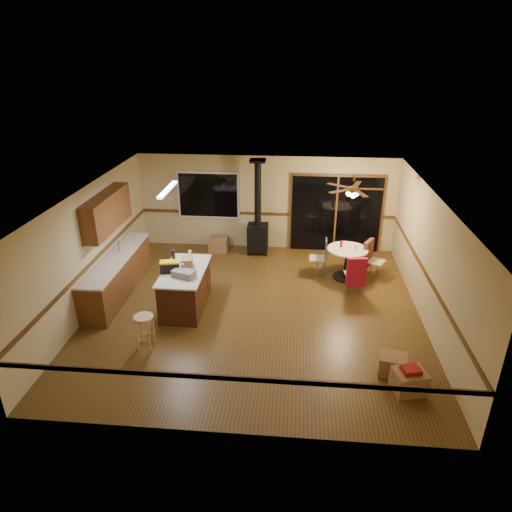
# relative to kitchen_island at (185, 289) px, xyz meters

# --- Properties ---
(floor) EXTENTS (7.00, 7.00, 0.00)m
(floor) POSITION_rel_kitchen_island_xyz_m (1.50, 0.00, -0.45)
(floor) COLOR #553917
(floor) RESTS_ON ground
(ceiling) EXTENTS (7.00, 7.00, 0.00)m
(ceiling) POSITION_rel_kitchen_island_xyz_m (1.50, 0.00, 2.15)
(ceiling) COLOR silver
(ceiling) RESTS_ON ground
(wall_back) EXTENTS (7.00, 0.00, 7.00)m
(wall_back) POSITION_rel_kitchen_island_xyz_m (1.50, 3.50, 0.85)
(wall_back) COLOR tan
(wall_back) RESTS_ON ground
(wall_front) EXTENTS (7.00, 0.00, 7.00)m
(wall_front) POSITION_rel_kitchen_island_xyz_m (1.50, -3.50, 0.85)
(wall_front) COLOR tan
(wall_front) RESTS_ON ground
(wall_left) EXTENTS (0.00, 7.00, 7.00)m
(wall_left) POSITION_rel_kitchen_island_xyz_m (-2.00, 0.00, 0.85)
(wall_left) COLOR tan
(wall_left) RESTS_ON ground
(wall_right) EXTENTS (0.00, 7.00, 7.00)m
(wall_right) POSITION_rel_kitchen_island_xyz_m (5.00, 0.00, 0.85)
(wall_right) COLOR tan
(wall_right) RESTS_ON ground
(chair_rail) EXTENTS (7.00, 7.00, 0.08)m
(chair_rail) POSITION_rel_kitchen_island_xyz_m (1.50, 0.00, 0.55)
(chair_rail) COLOR #543315
(chair_rail) RESTS_ON ground
(window) EXTENTS (1.72, 0.10, 1.32)m
(window) POSITION_rel_kitchen_island_xyz_m (-0.10, 3.45, 1.05)
(window) COLOR black
(window) RESTS_ON ground
(sliding_door) EXTENTS (2.52, 0.10, 2.10)m
(sliding_door) POSITION_rel_kitchen_island_xyz_m (3.40, 3.45, 0.60)
(sliding_door) COLOR black
(sliding_door) RESTS_ON ground
(lower_cabinets) EXTENTS (0.60, 3.00, 0.86)m
(lower_cabinets) POSITION_rel_kitchen_island_xyz_m (-1.70, 0.50, -0.02)
(lower_cabinets) COLOR brown
(lower_cabinets) RESTS_ON ground
(countertop) EXTENTS (0.64, 3.04, 0.04)m
(countertop) POSITION_rel_kitchen_island_xyz_m (-1.70, 0.50, 0.43)
(countertop) COLOR beige
(countertop) RESTS_ON lower_cabinets
(upper_cabinets) EXTENTS (0.35, 2.00, 0.80)m
(upper_cabinets) POSITION_rel_kitchen_island_xyz_m (-1.83, 0.70, 1.45)
(upper_cabinets) COLOR brown
(upper_cabinets) RESTS_ON ground
(kitchen_island) EXTENTS (0.88, 1.68, 0.90)m
(kitchen_island) POSITION_rel_kitchen_island_xyz_m (0.00, 0.00, 0.00)
(kitchen_island) COLOR #402110
(kitchen_island) RESTS_ON ground
(wood_stove) EXTENTS (0.55, 0.50, 2.52)m
(wood_stove) POSITION_rel_kitchen_island_xyz_m (1.30, 3.05, 0.28)
(wood_stove) COLOR black
(wood_stove) RESTS_ON ground
(ceiling_fan) EXTENTS (0.24, 0.24, 0.55)m
(ceiling_fan) POSITION_rel_kitchen_island_xyz_m (3.59, 1.73, 1.76)
(ceiling_fan) COLOR brown
(ceiling_fan) RESTS_ON ceiling
(fluorescent_strip) EXTENTS (0.10, 1.20, 0.04)m
(fluorescent_strip) POSITION_rel_kitchen_island_xyz_m (-0.30, 0.30, 2.11)
(fluorescent_strip) COLOR white
(fluorescent_strip) RESTS_ON ceiling
(toolbox_grey) EXTENTS (0.52, 0.39, 0.14)m
(toolbox_grey) POSITION_rel_kitchen_island_xyz_m (0.07, -0.31, 0.52)
(toolbox_grey) COLOR slate
(toolbox_grey) RESTS_ON kitchen_island
(toolbox_black) EXTENTS (0.42, 0.27, 0.21)m
(toolbox_black) POSITION_rel_kitchen_island_xyz_m (-0.27, -0.12, 0.55)
(toolbox_black) COLOR black
(toolbox_black) RESTS_ON kitchen_island
(toolbox_yellow_lid) EXTENTS (0.42, 0.27, 0.03)m
(toolbox_yellow_lid) POSITION_rel_kitchen_island_xyz_m (-0.27, -0.12, 0.68)
(toolbox_yellow_lid) COLOR gold
(toolbox_yellow_lid) RESTS_ON toolbox_black
(box_on_island) EXTENTS (0.28, 0.35, 0.21)m
(box_on_island) POSITION_rel_kitchen_island_xyz_m (0.03, 0.15, 0.55)
(box_on_island) COLOR #936841
(box_on_island) RESTS_ON kitchen_island
(bottle_dark) EXTENTS (0.08, 0.08, 0.28)m
(bottle_dark) POSITION_rel_kitchen_island_xyz_m (-0.32, 0.39, 0.59)
(bottle_dark) COLOR black
(bottle_dark) RESTS_ON kitchen_island
(bottle_pink) EXTENTS (0.09, 0.09, 0.23)m
(bottle_pink) POSITION_rel_kitchen_island_xyz_m (0.02, -0.17, 0.56)
(bottle_pink) COLOR #D84C8C
(bottle_pink) RESTS_ON kitchen_island
(bottle_white) EXTENTS (0.08, 0.08, 0.19)m
(bottle_white) POSITION_rel_kitchen_island_xyz_m (0.00, 0.59, 0.54)
(bottle_white) COLOR white
(bottle_white) RESTS_ON kitchen_island
(bar_stool) EXTENTS (0.41, 0.41, 0.67)m
(bar_stool) POSITION_rel_kitchen_island_xyz_m (-0.42, -1.51, -0.12)
(bar_stool) COLOR tan
(bar_stool) RESTS_ON floor
(blue_bucket) EXTENTS (0.37, 0.37, 0.27)m
(blue_bucket) POSITION_rel_kitchen_island_xyz_m (0.09, -0.61, -0.32)
(blue_bucket) COLOR #0C4EB4
(blue_bucket) RESTS_ON floor
(dining_table) EXTENTS (0.98, 0.98, 0.78)m
(dining_table) POSITION_rel_kitchen_island_xyz_m (3.59, 1.73, 0.08)
(dining_table) COLOR black
(dining_table) RESTS_ON ground
(glass_red) EXTENTS (0.07, 0.07, 0.17)m
(glass_red) POSITION_rel_kitchen_island_xyz_m (3.44, 1.83, 0.41)
(glass_red) COLOR #590C14
(glass_red) RESTS_ON dining_table
(glass_cream) EXTENTS (0.07, 0.07, 0.12)m
(glass_cream) POSITION_rel_kitchen_island_xyz_m (3.77, 1.68, 0.39)
(glass_cream) COLOR beige
(glass_cream) RESTS_ON dining_table
(chair_left) EXTENTS (0.42, 0.41, 0.51)m
(chair_left) POSITION_rel_kitchen_island_xyz_m (2.99, 1.83, 0.14)
(chair_left) COLOR tan
(chair_left) RESTS_ON ground
(chair_near) EXTENTS (0.47, 0.50, 0.70)m
(chair_near) POSITION_rel_kitchen_island_xyz_m (3.71, 0.85, 0.14)
(chair_near) COLOR tan
(chair_near) RESTS_ON ground
(chair_right) EXTENTS (0.61, 0.59, 0.70)m
(chair_right) POSITION_rel_kitchen_island_xyz_m (4.13, 1.88, 0.14)
(chair_right) COLOR tan
(chair_right) RESTS_ON ground
(box_under_window) EXTENTS (0.54, 0.44, 0.40)m
(box_under_window) POSITION_rel_kitchen_island_xyz_m (0.20, 3.10, -0.25)
(box_under_window) COLOR #936841
(box_under_window) RESTS_ON floor
(box_corner_a) EXTENTS (0.60, 0.54, 0.39)m
(box_corner_a) POSITION_rel_kitchen_island_xyz_m (4.26, -2.33, -0.26)
(box_corner_a) COLOR #936841
(box_corner_a) RESTS_ON floor
(box_corner_b) EXTENTS (0.52, 0.47, 0.37)m
(box_corner_b) POSITION_rel_kitchen_island_xyz_m (4.07, -1.90, -0.27)
(box_corner_b) COLOR #936841
(box_corner_b) RESTS_ON floor
(box_small_red) EXTENTS (0.34, 0.30, 0.08)m
(box_small_red) POSITION_rel_kitchen_island_xyz_m (4.26, -2.33, -0.03)
(box_small_red) COLOR maroon
(box_small_red) RESTS_ON box_corner_a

